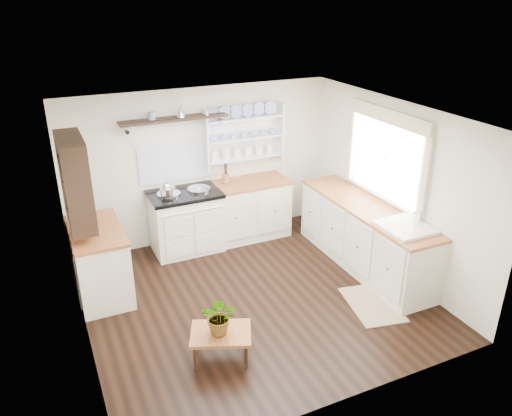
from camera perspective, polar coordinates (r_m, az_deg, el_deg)
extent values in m
cube|color=black|center=(6.36, -0.16, -10.14)|extent=(4.00, 3.80, 0.01)
cube|color=#EDE6CC|center=(7.45, -6.27, 4.86)|extent=(4.00, 0.02, 2.30)
cube|color=#EDE6CC|center=(6.81, 15.34, 2.27)|extent=(0.02, 3.80, 2.30)
cube|color=#EDE6CC|center=(5.37, -20.02, -4.35)|extent=(0.02, 3.80, 2.30)
cube|color=white|center=(5.42, -0.19, 10.44)|extent=(4.00, 3.80, 0.01)
cube|color=white|center=(6.78, 14.60, 5.40)|extent=(0.04, 1.40, 1.00)
cube|color=white|center=(6.77, 14.46, 5.38)|extent=(0.02, 1.50, 1.10)
cube|color=beige|center=(6.60, 14.84, 10.14)|extent=(0.04, 1.55, 0.18)
cube|color=#F0E6D0|center=(7.33, -8.00, -1.69)|extent=(0.97, 0.63, 0.85)
cube|color=black|center=(7.14, -8.20, 1.58)|extent=(1.01, 0.67, 0.05)
cylinder|color=silver|center=(7.08, -9.95, 1.58)|extent=(0.33, 0.33, 0.03)
cylinder|color=silver|center=(7.19, -6.52, 2.16)|extent=(0.33, 0.33, 0.03)
cylinder|color=silver|center=(6.88, -7.27, -0.38)|extent=(0.87, 0.02, 0.02)
cube|color=beige|center=(7.65, -1.05, -0.20)|extent=(1.25, 0.60, 0.88)
cube|color=brown|center=(7.48, -1.08, 2.87)|extent=(1.27, 0.63, 0.04)
cube|color=beige|center=(6.99, 12.29, -3.23)|extent=(0.60, 2.40, 0.88)
cube|color=brown|center=(6.80, 12.61, 0.07)|extent=(0.62, 2.43, 0.04)
cube|color=white|center=(6.32, 16.56, -3.09)|extent=(0.55, 0.60, 0.28)
cylinder|color=silver|center=(6.36, 18.14, -1.12)|extent=(0.02, 0.02, 0.22)
cube|color=beige|center=(6.52, -17.40, -5.94)|extent=(0.60, 1.10, 0.88)
cube|color=brown|center=(6.32, -17.88, -2.47)|extent=(0.62, 1.13, 0.04)
cube|color=white|center=(7.53, -1.63, 8.39)|extent=(1.20, 0.03, 0.90)
cube|color=white|center=(7.45, -1.36, 8.23)|extent=(1.20, 0.22, 0.02)
cylinder|color=navy|center=(7.39, -1.41, 10.26)|extent=(0.20, 0.02, 0.20)
cube|color=black|center=(7.00, -9.35, 10.03)|extent=(1.50, 0.24, 0.04)
cone|color=black|center=(6.96, -14.65, 8.55)|extent=(0.06, 0.20, 0.06)
cone|color=black|center=(7.29, -4.47, 9.91)|extent=(0.06, 0.20, 0.06)
cube|color=black|center=(6.05, -19.98, 3.00)|extent=(0.28, 0.80, 1.05)
cylinder|color=#A65C3C|center=(7.41, -3.49, 3.38)|extent=(0.11, 0.11, 0.13)
cube|color=brown|center=(5.28, -4.05, -14.13)|extent=(0.74, 0.64, 0.04)
cylinder|color=black|center=(5.27, -6.96, -16.69)|extent=(0.04, 0.04, 0.29)
cylinder|color=black|center=(5.53, -6.70, -14.41)|extent=(0.04, 0.04, 0.29)
cylinder|color=black|center=(5.25, -1.12, -16.67)|extent=(0.04, 0.04, 0.29)
cylinder|color=black|center=(5.52, -1.19, -14.38)|extent=(0.04, 0.04, 0.29)
imported|color=#3F7233|center=(5.15, -4.12, -12.20)|extent=(0.47, 0.45, 0.40)
cube|color=#7E6149|center=(6.38, 13.14, -10.69)|extent=(0.70, 0.94, 0.02)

